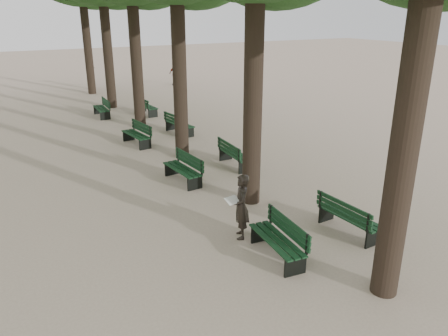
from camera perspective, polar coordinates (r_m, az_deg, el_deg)
ground at (r=10.01m, az=5.41°, el=-12.27°), size 120.00×120.00×0.00m
bench_left_0 at (r=10.11m, az=6.92°, el=-10.16°), size 0.75×1.85×0.92m
bench_left_1 at (r=14.29m, az=-5.41°, el=-0.80°), size 0.72×1.84×0.92m
bench_left_2 at (r=18.54m, az=-11.35°, el=3.79°), size 0.79×1.86×0.92m
bench_left_3 at (r=23.96m, az=-15.68°, el=7.09°), size 0.62×1.82×0.92m
bench_right_0 at (r=11.50m, az=16.00°, el=-6.92°), size 0.67×1.83×0.92m
bench_right_1 at (r=15.66m, az=1.49°, el=1.17°), size 0.67×1.83×0.92m
bench_right_2 at (r=19.98m, az=-5.83°, el=5.25°), size 0.81×1.86×0.92m
bench_right_3 at (r=23.95m, az=-10.01°, el=7.52°), size 0.66×1.83×0.92m
man_with_map at (r=10.64m, az=2.26°, el=-5.06°), size 0.72×0.74×1.65m
pedestrian_b at (r=32.89m, az=-16.98°, el=11.32°), size 0.63×1.13×1.67m
pedestrian_c at (r=33.31m, az=-6.46°, el=12.12°), size 0.75×1.00×1.64m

